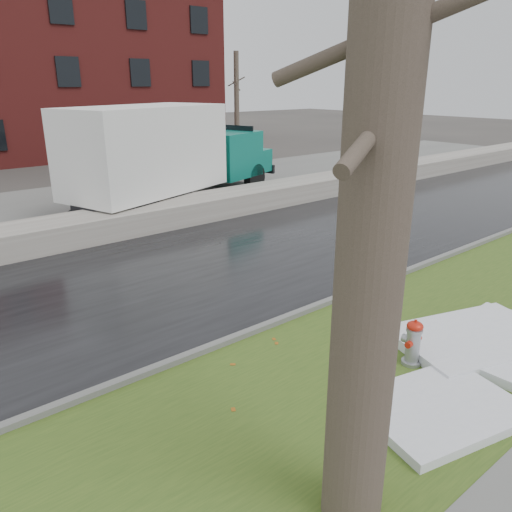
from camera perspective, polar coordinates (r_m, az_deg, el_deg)
ground at (r=9.59m, az=9.59°, el=-8.73°), size 120.00×120.00×0.00m
verge at (r=8.93m, az=15.74°, el=-11.32°), size 60.00×4.50×0.04m
road at (r=12.68m, az=-5.83°, el=-1.34°), size 60.00×7.00×0.03m
parking_lot at (r=20.05m, az=-19.62°, el=5.33°), size 60.00×9.00×0.03m
curb at (r=10.16m, az=5.35°, el=-6.41°), size 60.00×0.15×0.14m
snowbank at (r=16.09m, az=-14.30°, el=3.96°), size 60.00×1.60×0.75m
bg_tree_right at (r=37.08m, az=-2.23°, el=17.50°), size 1.40×1.62×6.50m
fire_hydrant at (r=8.64m, az=17.52°, el=-9.19°), size 0.39×0.34×0.81m
tree at (r=4.37m, az=14.05°, el=13.46°), size 1.61×1.86×7.97m
box_truck at (r=18.85m, az=-9.95°, el=11.38°), size 11.14×5.38×3.72m
worker at (r=16.16m, az=-17.34°, el=8.08°), size 0.62×0.43×1.63m
snow_patch_near at (r=9.89m, az=26.94°, el=-9.01°), size 2.67×2.10×0.16m
snow_patch_far at (r=7.79m, az=20.19°, el=-15.98°), size 2.51×2.07×0.14m
snow_patch_side at (r=9.82m, az=23.76°, el=-8.65°), size 3.22×2.58×0.18m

